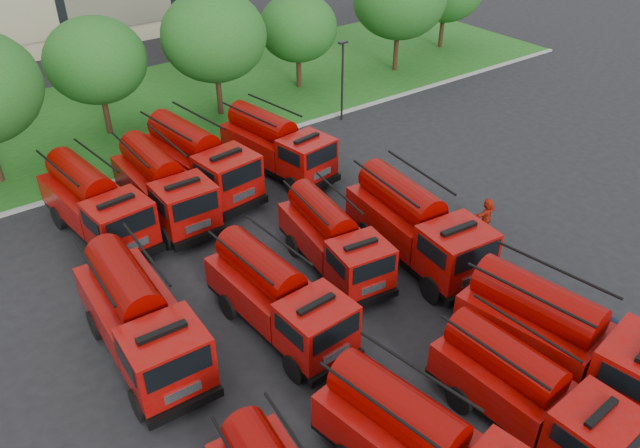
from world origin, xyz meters
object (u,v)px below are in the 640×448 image
Objects in this scene: fire_truck_11 at (276,145)px; fire_truck_3 at (564,337)px; fire_truck_2 at (528,393)px; fire_truck_9 at (163,185)px; firefighter_5 at (484,230)px; fire_truck_5 at (277,296)px; firefighter_4 at (165,413)px; fire_truck_10 at (199,160)px; fire_truck_7 at (416,225)px; fire_truck_4 at (140,318)px; firefighter_2 at (550,337)px; fire_truck_6 at (333,239)px; firefighter_3 at (602,352)px; fire_truck_8 at (95,204)px; fire_truck_1 at (425,448)px.

fire_truck_3 is at bearing -99.26° from fire_truck_11.
fire_truck_2 is 0.91× the size of fire_truck_9.
fire_truck_5 is at bearing -2.60° from firefighter_5.
firefighter_4 is (-9.11, 7.32, -1.51)m from fire_truck_2.
fire_truck_10 is at bearing -65.78° from firefighter_4.
fire_truck_7 reaches higher than firefighter_4.
fire_truck_4 is at bearing 126.17° from fire_truck_2.
firefighter_2 is at bearing -94.61° from fire_truck_11.
fire_truck_9 reaches higher than fire_truck_6.
fire_truck_4 is (-8.46, 10.28, 0.20)m from fire_truck_2.
firefighter_3 is at bearing -141.17° from firefighter_2.
fire_truck_11 reaches higher than firefighter_2.
fire_truck_3 is 1.03× the size of fire_truck_8.
fire_truck_4 is (-11.27, 9.54, -0.02)m from fire_truck_3.
fire_truck_4 is 4.99m from fire_truck_5.
fire_truck_1 is at bearing -126.82° from fire_truck_7.
fire_truck_4 is 16.55m from firefighter_5.
fire_truck_6 is at bearing -16.29° from firefighter_5.
fire_truck_4 is at bearing 130.93° from fire_truck_3.
firefighter_4 is at bearing 116.51° from fire_truck_1.
fire_truck_9 is (4.69, 8.35, -0.02)m from fire_truck_4.
firefighter_3 is (12.11, -18.62, -1.69)m from fire_truck_8.
fire_truck_2 is 5.34m from firefighter_3.
firefighter_4 is at bearing -128.81° from fire_truck_10.
fire_truck_4 is 1.01× the size of fire_truck_11.
fire_truck_11 reaches higher than firefighter_3.
firefighter_4 is (-5.31, -1.19, -1.58)m from fire_truck_5.
fire_truck_1 is 6.92m from fire_truck_3.
fire_truck_9 reaches higher than fire_truck_11.
fire_truck_2 is at bearing -69.03° from fire_truck_5.
firefighter_3 is 0.97× the size of firefighter_5.
fire_truck_10 reaches higher than fire_truck_5.
fire_truck_8 is at bearing 82.76° from fire_truck_4.
fire_truck_11 is at bearing -112.36° from firefighter_3.
fire_truck_11 is 4.83× the size of firefighter_2.
fire_truck_7 reaches higher than firefighter_5.
fire_truck_10 is (2.86, 19.47, 0.15)m from fire_truck_1.
fire_truck_6 is (0.23, 10.34, -0.00)m from fire_truck_2.
firefighter_2 is (8.03, -6.56, -1.58)m from fire_truck_5.
fire_truck_3 is 1.15× the size of fire_truck_6.
fire_truck_4 reaches higher than fire_truck_1.
fire_truck_11 is 19.09m from firefighter_3.
fire_truck_9 reaches higher than fire_truck_2.
fire_truck_1 is at bearing -119.28° from fire_truck_11.
fire_truck_10 is (5.75, 0.94, 0.08)m from fire_truck_8.
fire_truck_3 is (2.80, 0.74, 0.22)m from fire_truck_2.
fire_truck_2 is 4.89m from firefighter_2.
fire_truck_2 reaches higher than fire_truck_6.
fire_truck_7 reaches higher than fire_truck_4.
fire_truck_8 is (-10.58, 10.12, -0.05)m from fire_truck_7.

